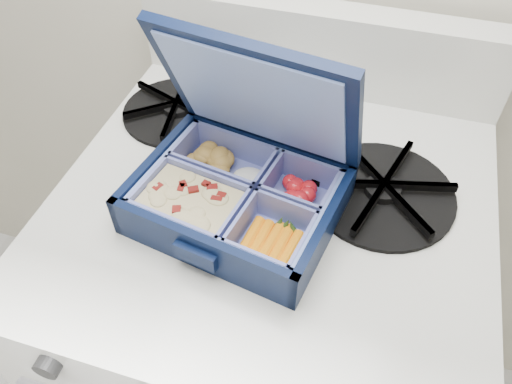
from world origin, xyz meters
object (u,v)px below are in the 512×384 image
(stove, at_px, (269,338))
(fork, at_px, (288,153))
(bento_box, at_px, (237,199))
(burner_grate, at_px, (383,188))

(stove, bearing_deg, fork, 91.47)
(stove, bearing_deg, bento_box, -124.05)
(burner_grate, distance_m, fork, 0.14)
(stove, xyz_separation_m, burner_grate, (0.14, 0.03, 0.44))
(stove, relative_size, bento_box, 3.52)
(stove, distance_m, burner_grate, 0.46)
(fork, bearing_deg, stove, -32.35)
(stove, relative_size, fork, 4.42)
(bento_box, xyz_separation_m, fork, (0.03, 0.13, -0.03))
(stove, height_order, bento_box, bento_box)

